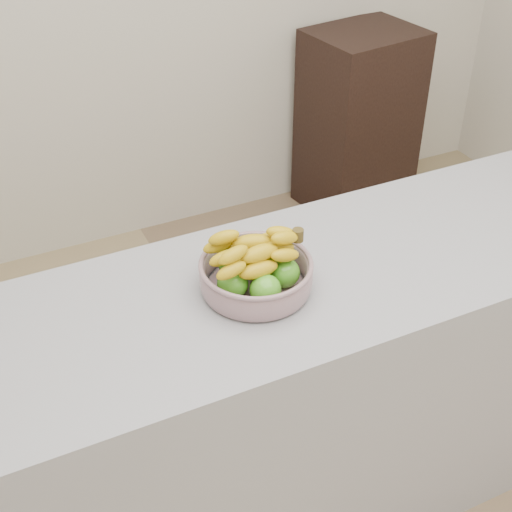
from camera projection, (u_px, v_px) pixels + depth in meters
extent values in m
cube|color=#94959C|center=(307.00, 394.00, 2.08)|extent=(2.00, 0.60, 0.90)
cube|color=black|center=(358.00, 122.00, 3.56)|extent=(0.56, 0.47, 0.92)
cylinder|color=#94A3B2|center=(256.00, 287.00, 1.76)|extent=(0.24, 0.24, 0.01)
torus|color=#94A3B2|center=(256.00, 264.00, 1.72)|extent=(0.28, 0.28, 0.01)
sphere|color=#388C18|center=(265.00, 290.00, 1.68)|extent=(0.08, 0.08, 0.08)
sphere|color=#388C18|center=(284.00, 273.00, 1.73)|extent=(0.08, 0.08, 0.08)
sphere|color=#388C18|center=(264.00, 257.00, 1.79)|extent=(0.08, 0.08, 0.08)
sphere|color=#388C18|center=(233.00, 263.00, 1.77)|extent=(0.08, 0.08, 0.08)
sphere|color=#388C18|center=(233.00, 283.00, 1.70)|extent=(0.08, 0.08, 0.08)
ellipsoid|color=yellow|center=(258.00, 270.00, 1.67)|extent=(0.18, 0.04, 0.04)
ellipsoid|color=yellow|center=(252.00, 259.00, 1.71)|extent=(0.18, 0.06, 0.04)
ellipsoid|color=yellow|center=(247.00, 249.00, 1.74)|extent=(0.18, 0.08, 0.04)
ellipsoid|color=yellow|center=(259.00, 253.00, 1.67)|extent=(0.18, 0.05, 0.04)
ellipsoid|color=yellow|center=(253.00, 242.00, 1.71)|extent=(0.18, 0.09, 0.04)
cylinder|color=#433615|center=(298.00, 235.00, 1.71)|extent=(0.03, 0.03, 0.03)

